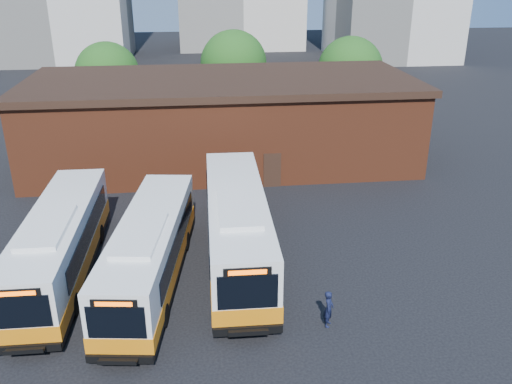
{
  "coord_description": "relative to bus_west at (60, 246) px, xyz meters",
  "views": [
    {
      "loc": [
        -2.09,
        -20.18,
        14.07
      ],
      "look_at": [
        0.92,
        5.61,
        3.17
      ],
      "focal_mm": 38.0,
      "sensor_mm": 36.0,
      "label": 1
    }
  ],
  "objects": [
    {
      "name": "transit_worker",
      "position": [
        11.92,
        -5.45,
        -0.76
      ],
      "size": [
        0.6,
        0.71,
        1.64
      ],
      "primitive_type": "imported",
      "rotation": [
        0.0,
        0.0,
        1.17
      ],
      "color": "black",
      "rests_on": "ground"
    },
    {
      "name": "tree_west",
      "position": [
        -1.21,
        28.25,
        3.07
      ],
      "size": [
        6.0,
        6.0,
        7.65
      ],
      "color": "#382314",
      "rests_on": "ground"
    },
    {
      "name": "tree_east",
      "position": [
        21.79,
        27.25,
        3.25
      ],
      "size": [
        6.24,
        6.24,
        7.96
      ],
      "color": "#382314",
      "rests_on": "ground"
    },
    {
      "name": "bus_midwest",
      "position": [
        4.33,
        -1.17,
        -0.02
      ],
      "size": [
        4.2,
        12.74,
        3.42
      ],
      "rotation": [
        0.0,
        0.0,
        -0.13
      ],
      "color": "white",
      "rests_on": "ground"
    },
    {
      "name": "tree_mid",
      "position": [
        10.79,
        30.25,
        3.5
      ],
      "size": [
        6.56,
        6.56,
        8.36
      ],
      "color": "#382314",
      "rests_on": "ground"
    },
    {
      "name": "ground",
      "position": [
        8.79,
        -3.75,
        -1.58
      ],
      "size": [
        220.0,
        220.0,
        0.0
      ],
      "primitive_type": "plane",
      "color": "black"
    },
    {
      "name": "bus_mideast",
      "position": [
        8.6,
        0.62,
        0.14
      ],
      "size": [
        3.16,
        13.94,
        3.78
      ],
      "rotation": [
        0.0,
        0.0,
        -0.02
      ],
      "color": "white",
      "rests_on": "ground"
    },
    {
      "name": "depot_building",
      "position": [
        8.79,
        16.25,
        1.68
      ],
      "size": [
        28.6,
        12.6,
        6.4
      ],
      "color": "brown",
      "rests_on": "ground"
    },
    {
      "name": "bus_west",
      "position": [
        0.0,
        0.0,
        0.0
      ],
      "size": [
        2.86,
        12.81,
        3.47
      ],
      "rotation": [
        0.0,
        0.0,
        -0.02
      ],
      "color": "white",
      "rests_on": "ground"
    }
  ]
}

